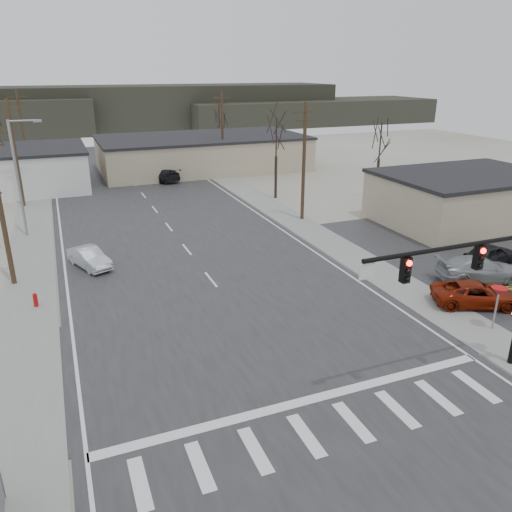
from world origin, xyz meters
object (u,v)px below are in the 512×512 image
(traffic_signal_mast, at_px, (496,275))
(car_parked_silver, at_px, (480,269))
(car_parked_dark_a, at_px, (490,254))
(car_parked_red, at_px, (476,294))
(car_far_b, at_px, (60,159))
(car_far_a, at_px, (162,173))
(sedan_crossing, at_px, (89,258))
(car_parked_dark_b, at_px, (454,220))
(fire_hydrant, at_px, (35,300))

(traffic_signal_mast, distance_m, car_parked_silver, 11.58)
(car_parked_dark_a, bearing_deg, car_parked_red, 118.79)
(car_parked_red, distance_m, car_parked_silver, 3.80)
(traffic_signal_mast, relative_size, car_parked_red, 1.86)
(traffic_signal_mast, xyz_separation_m, car_parked_red, (4.87, 5.20, -3.97))
(car_far_b, xyz_separation_m, car_parked_dark_a, (25.87, -51.33, -0.02))
(car_far_a, height_order, car_far_b, car_far_a)
(car_parked_red, bearing_deg, sedan_crossing, 78.59)
(car_far_a, relative_size, car_parked_red, 1.21)
(traffic_signal_mast, height_order, car_parked_dark_b, traffic_signal_mast)
(traffic_signal_mast, distance_m, car_parked_dark_a, 14.79)
(car_parked_dark_b, height_order, car_parked_silver, car_parked_silver)
(fire_hydrant, height_order, car_parked_red, car_parked_red)
(sedan_crossing, relative_size, car_parked_dark_a, 0.95)
(car_parked_red, height_order, car_parked_dark_b, car_parked_dark_b)
(sedan_crossing, xyz_separation_m, car_parked_dark_a, (25.25, -9.58, 0.05))
(car_parked_dark_a, bearing_deg, fire_hydrant, 71.13)
(fire_hydrant, bearing_deg, car_far_a, 66.09)
(fire_hydrant, xyz_separation_m, car_parked_dark_b, (32.16, 2.81, 0.33))
(traffic_signal_mast, xyz_separation_m, car_far_a, (-4.51, 44.83, -3.78))
(sedan_crossing, relative_size, car_parked_dark_b, 0.88)
(car_parked_dark_b, bearing_deg, car_parked_silver, 136.40)
(sedan_crossing, distance_m, car_parked_red, 24.17)
(traffic_signal_mast, height_order, sedan_crossing, traffic_signal_mast)
(car_far_b, bearing_deg, car_parked_dark_b, -32.58)
(sedan_crossing, height_order, car_parked_dark_b, car_parked_dark_b)
(traffic_signal_mast, xyz_separation_m, car_parked_silver, (7.67, 7.77, -3.87))
(car_far_a, distance_m, car_far_b, 19.51)
(car_far_a, height_order, car_parked_dark_a, car_far_a)
(sedan_crossing, bearing_deg, traffic_signal_mast, -74.47)
(traffic_signal_mast, distance_m, car_parked_red, 8.16)
(car_parked_red, height_order, car_parked_silver, car_parked_silver)
(car_far_a, xyz_separation_m, car_parked_silver, (12.19, -37.06, -0.09))
(car_parked_red, distance_m, car_parked_dark_a, 7.17)
(fire_hydrant, xyz_separation_m, car_parked_silver, (25.77, -6.44, 0.35))
(fire_hydrant, height_order, car_parked_dark_b, car_parked_dark_b)
(car_parked_dark_b, bearing_deg, traffic_signal_mast, 131.49)
(sedan_crossing, bearing_deg, car_parked_red, -57.55)
(sedan_crossing, height_order, car_parked_dark_a, car_parked_dark_a)
(traffic_signal_mast, bearing_deg, car_parked_dark_a, 42.76)
(car_parked_silver, bearing_deg, fire_hydrant, 94.07)
(car_far_a, height_order, car_parked_silver, car_far_a)
(car_parked_red, xyz_separation_m, car_parked_dark_a, (5.60, 4.48, 0.05))
(car_parked_silver, bearing_deg, car_far_b, 41.52)
(fire_hydrant, bearing_deg, traffic_signal_mast, -38.13)
(fire_hydrant, relative_size, car_parked_dark_a, 0.21)
(car_parked_dark_a, distance_m, car_parked_dark_b, 8.17)
(car_parked_dark_a, distance_m, car_parked_silver, 3.39)
(fire_hydrant, distance_m, car_far_b, 46.89)
(car_parked_dark_b, bearing_deg, fire_hydrant, 86.08)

